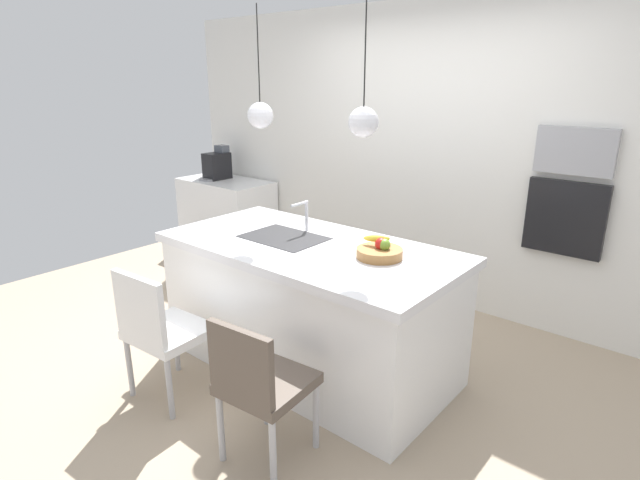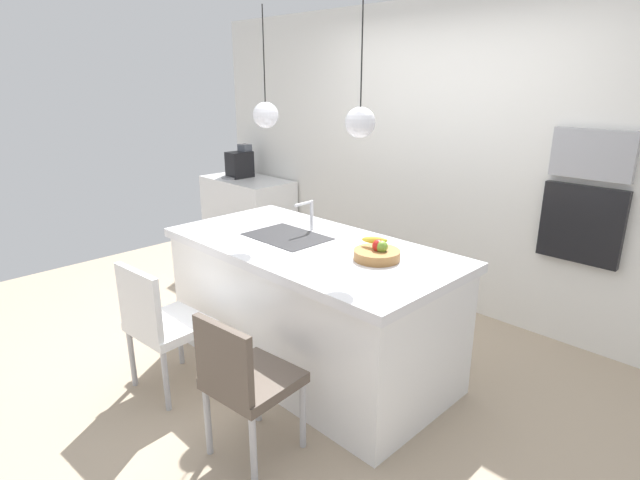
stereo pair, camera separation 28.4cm
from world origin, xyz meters
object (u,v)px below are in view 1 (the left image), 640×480
(fruit_bowl, at_px, (380,250))
(chair_middle, at_px, (260,382))
(coffee_machine, at_px, (217,165))
(chair_near, at_px, (160,328))
(microwave, at_px, (575,151))
(oven, at_px, (565,218))

(fruit_bowl, height_order, chair_middle, fruit_bowl)
(coffee_machine, bearing_deg, chair_near, -46.14)
(coffee_machine, xyz_separation_m, chair_middle, (2.97, -2.17, -0.52))
(fruit_bowl, height_order, coffee_machine, coffee_machine)
(fruit_bowl, xyz_separation_m, coffee_machine, (-3.04, 1.20, 0.05))
(microwave, distance_m, chair_middle, 2.76)
(chair_middle, bearing_deg, coffee_machine, 143.85)
(chair_near, bearing_deg, coffee_machine, 133.86)
(coffee_machine, height_order, oven, oven)
(coffee_machine, height_order, microwave, microwave)
(oven, bearing_deg, microwave, 0.00)
(oven, relative_size, chair_near, 0.64)
(coffee_machine, xyz_separation_m, microwave, (3.70, 0.30, 0.46))
(microwave, distance_m, chair_near, 3.11)
(coffee_machine, relative_size, chair_middle, 0.45)
(oven, bearing_deg, fruit_bowl, -114.07)
(microwave, bearing_deg, chair_middle, -106.54)
(fruit_bowl, xyz_separation_m, chair_near, (-0.95, -0.98, -0.46))
(oven, distance_m, chair_middle, 2.62)
(oven, relative_size, chair_middle, 0.67)
(fruit_bowl, relative_size, chair_near, 0.33)
(chair_near, bearing_deg, chair_middle, 0.32)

